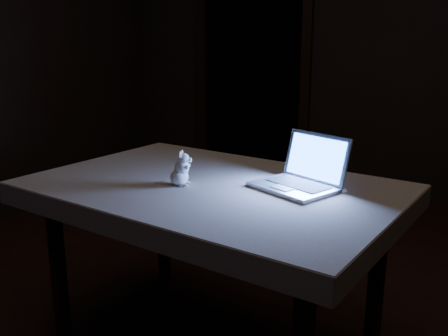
% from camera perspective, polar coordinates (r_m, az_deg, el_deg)
% --- Properties ---
extents(back_wall, '(4.50, 0.04, 2.60)m').
position_cam_1_polar(back_wall, '(4.16, 17.96, 14.59)').
color(back_wall, black).
rests_on(back_wall, ground).
extents(doorway, '(1.06, 0.36, 2.13)m').
position_cam_1_polar(doorway, '(4.46, 3.30, 12.18)').
color(doorway, black).
rests_on(doorway, back_wall).
extents(table, '(1.43, 1.04, 0.70)m').
position_cam_1_polar(table, '(2.06, -1.25, -11.36)').
color(table, black).
rests_on(table, floor).
extents(tablecloth, '(1.55, 1.19, 0.08)m').
position_cam_1_polar(tablecloth, '(1.91, 0.27, -3.22)').
color(tablecloth, beige).
rests_on(tablecloth, table).
extents(laptop, '(0.37, 0.35, 0.20)m').
position_cam_1_polar(laptop, '(1.84, 7.97, 0.52)').
color(laptop, '#B1B2B7').
rests_on(laptop, tablecloth).
extents(plush_mouse, '(0.10, 0.10, 0.13)m').
position_cam_1_polar(plush_mouse, '(1.89, -5.14, -0.02)').
color(plush_mouse, white).
rests_on(plush_mouse, tablecloth).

